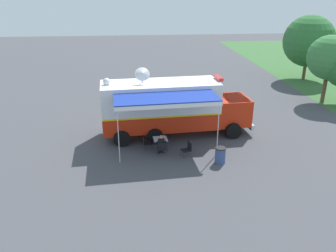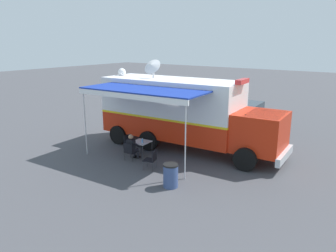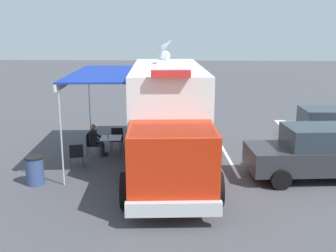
# 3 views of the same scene
# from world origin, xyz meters

# --- Properties ---
(ground_plane) EXTENTS (100.00, 100.00, 0.00)m
(ground_plane) POSITION_xyz_m (0.00, 0.00, 0.00)
(ground_plane) COLOR #47474C
(lot_stripe) EXTENTS (0.44, 4.80, 0.01)m
(lot_stripe) POSITION_xyz_m (-2.33, -0.22, 0.00)
(lot_stripe) COLOR silver
(lot_stripe) RESTS_ON ground
(command_truck) EXTENTS (5.36, 9.63, 4.53)m
(command_truck) POSITION_xyz_m (-0.02, 0.75, 1.94)
(command_truck) COLOR red
(command_truck) RESTS_ON ground
(folding_table) EXTENTS (0.85, 0.85, 0.73)m
(folding_table) POSITION_xyz_m (2.19, -0.18, 0.67)
(folding_table) COLOR silver
(folding_table) RESTS_ON ground
(water_bottle) EXTENTS (0.07, 0.07, 0.22)m
(water_bottle) POSITION_xyz_m (2.29, -0.01, 0.83)
(water_bottle) COLOR #4C99D8
(water_bottle) RESTS_ON folding_table
(folding_chair_at_table) EXTENTS (0.51, 0.51, 0.87)m
(folding_chair_at_table) POSITION_xyz_m (2.99, -0.17, 0.51)
(folding_chair_at_table) COLOR black
(folding_chair_at_table) RESTS_ON ground
(folding_chair_beside_table) EXTENTS (0.51, 0.51, 0.87)m
(folding_chair_beside_table) POSITION_xyz_m (2.10, -1.03, 0.51)
(folding_chair_beside_table) COLOR black
(folding_chair_beside_table) RESTS_ON ground
(folding_chair_spare_by_truck) EXTENTS (0.60, 0.60, 0.87)m
(folding_chair_spare_by_truck) POSITION_xyz_m (3.18, 1.28, 0.51)
(folding_chair_spare_by_truck) COLOR black
(folding_chair_spare_by_truck) RESTS_ON ground
(seated_responder) EXTENTS (0.68, 0.58, 1.25)m
(seated_responder) POSITION_xyz_m (2.80, -0.19, 0.65)
(seated_responder) COLOR black
(seated_responder) RESTS_ON ground
(trash_bin) EXTENTS (0.57, 0.57, 0.91)m
(trash_bin) POSITION_xyz_m (4.09, 2.92, 0.46)
(trash_bin) COLOR #384C7F
(trash_bin) RESTS_ON ground
(car_behind_truck) EXTENTS (4.34, 2.29, 1.76)m
(car_behind_truck) POSITION_xyz_m (-4.88, 2.04, 0.88)
(car_behind_truck) COLOR #2D2D33
(car_behind_truck) RESTS_ON ground
(car_far_corner) EXTENTS (4.20, 2.03, 1.76)m
(car_far_corner) POSITION_xyz_m (-6.50, -1.06, 0.88)
(car_far_corner) COLOR silver
(car_far_corner) RESTS_ON ground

